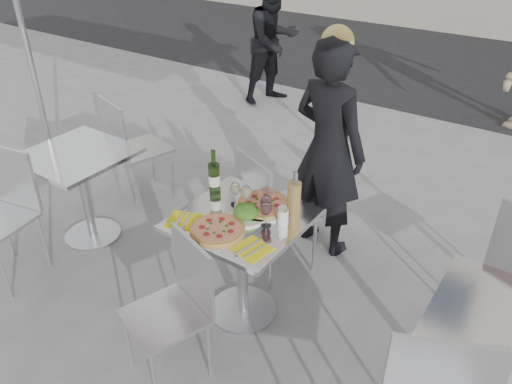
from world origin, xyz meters
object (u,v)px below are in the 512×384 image
Objects in this scene: pizza_near at (217,229)px; side_table_left at (82,178)px; sugar_shaker at (283,215)px; chair_near at (178,299)px; pedestrian_a at (273,41)px; main_table at (242,246)px; napkin_left at (183,220)px; wineglass_red_b at (266,209)px; side_table_right at (504,357)px; salad_plate at (246,213)px; wineglass_white_a at (235,189)px; napkin_right at (252,249)px; side_chair_lnear at (5,204)px; woman_diner at (329,149)px; side_chair_lfar at (129,143)px; carafe at (294,198)px; wineglass_white_b at (246,192)px; wineglass_red_a at (266,202)px; chair_far at (267,206)px; pizza_far at (264,205)px; wine_bottle at (214,176)px.

side_table_left is at bearing 172.79° from pizza_near.
pizza_near is 2.94× the size of sugar_shaker.
pedestrian_a reaches higher than chair_near.
main_table is 0.55m from chair_near.
chair_near is 0.46m from napkin_left.
side_table_right is at bearing -0.61° from wineglass_red_b.
salad_plate is at bearing 103.03° from chair_near.
wineglass_white_a is (-0.08, 0.28, 0.10)m from pizza_near.
napkin_right is at bearing -91.01° from sugar_shaker.
side_chair_lnear is at bearing -161.04° from salad_plate.
woman_diner is at bearing 105.55° from chair_near.
main_table is 0.79× the size of side_chair_lfar.
side_chair_lfar is at bearing 167.62° from carafe.
carafe reaches higher than napkin_right.
side_chair_lfar is 1.76m from salad_plate.
wineglass_white_a is at bearing -173.96° from wineglass_white_b.
pizza_near is at bearing -173.11° from side_table_right.
side_table_left is at bearing -152.17° from pedestrian_a.
woman_diner reaches higher than side_table_left.
wineglass_red_a is (0.12, 0.07, 0.32)m from main_table.
side_table_left is at bearing -179.51° from wineglass_red_b.
side_chair_lnear reaches higher than wineglass_white_a.
wineglass_red_a is 0.74× the size of napkin_right.
napkin_left is at bearing -167.95° from napkin_right.
wineglass_white_b is (-0.00, 0.29, 0.10)m from pizza_near.
side_chair_lnear reaches higher than chair_near.
chair_far is 0.52m from carafe.
side_table_left is at bearing 180.00° from side_table_right.
napkin_left is at bearing -125.11° from wineglass_white_b.
salad_plate reaches higher than main_table.
woman_diner reaches higher than pizza_near.
pizza_far is (1.54, 0.17, 0.23)m from side_table_left.
chair_far is 0.52m from wineglass_red_a.
carafe is (0.55, 0.05, 0.00)m from wine_bottle.
carafe is 0.66m from napkin_left.
side_chair_lnear reaches higher than pizza_near.
wineglass_white_a is 1.00× the size of wineglass_white_b.
side_chair_lnear is 1.88m from napkin_right.
wine_bottle is at bearing 174.52° from sugar_shaker.
wineglass_white_a is at bearing 13.33° from side_chair_lnear.
wine_bottle is at bearing 155.90° from main_table.
chair_near is at bearing -20.35° from side_table_left.
carafe is at bearing 5.66° from wine_bottle.
chair_far is at bearing 122.43° from wineglass_red_b.
wineglass_white_a is at bearing 176.73° from side_table_right.
main_table is 3.96m from pedestrian_a.
sugar_shaker reaches higher than main_table.
wine_bottle is (1.67, -3.28, 0.08)m from pedestrian_a.
wineglass_red_b is at bearing 0.97° from salad_plate.
side_chair_lfar is 1.62m from wineglass_white_a.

